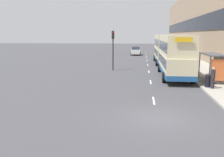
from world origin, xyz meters
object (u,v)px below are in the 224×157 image
at_px(traffic_light_far_kerb, 113,44).
at_px(car_0, 136,51).
at_px(pedestrian_1, 213,78).
at_px(double_decker_bus_ahead, 164,48).
at_px(pedestrian_at_shelter, 223,71).
at_px(litter_bin, 208,81).
at_px(double_decker_bus_near, 175,55).
at_px(bus_shelter, 215,62).

bearing_deg(traffic_light_far_kerb, car_0, 84.74).
xyz_separation_m(pedestrian_1, traffic_light_far_kerb, (-9.15, 10.26, 2.25)).
height_order(double_decker_bus_ahead, pedestrian_at_shelter, double_decker_bus_ahead).
distance_m(pedestrian_at_shelter, litter_bin, 3.98).
xyz_separation_m(double_decker_bus_ahead, car_0, (-4.72, 15.42, -1.39)).
bearing_deg(double_decker_bus_near, litter_bin, -68.96).
xyz_separation_m(bus_shelter, double_decker_bus_ahead, (-3.28, 15.12, 0.41)).
xyz_separation_m(double_decker_bus_near, traffic_light_far_kerb, (-6.88, 4.34, 0.97)).
xyz_separation_m(double_decker_bus_ahead, litter_bin, (2.06, -17.86, -1.61)).
xyz_separation_m(pedestrian_1, litter_bin, (-0.20, 0.53, -0.34)).
height_order(double_decker_bus_near, double_decker_bus_ahead, same).
bearing_deg(double_decker_bus_ahead, bus_shelter, -77.76).
height_order(car_0, pedestrian_at_shelter, car_0).
distance_m(bus_shelter, pedestrian_at_shelter, 1.42).
distance_m(bus_shelter, pedestrian_1, 3.53).
relative_size(double_decker_bus_near, car_0, 2.48).
relative_size(double_decker_bus_ahead, traffic_light_far_kerb, 2.16).
bearing_deg(litter_bin, pedestrian_1, -69.52).
distance_m(bus_shelter, traffic_light_far_kerb, 12.42).
bearing_deg(traffic_light_far_kerb, litter_bin, -47.41).
distance_m(car_0, pedestrian_at_shelter, 31.26).
xyz_separation_m(car_0, pedestrian_at_shelter, (8.94, -29.95, 0.09)).
height_order(pedestrian_at_shelter, pedestrian_1, pedestrian_1).
relative_size(bus_shelter, car_0, 0.98).
bearing_deg(double_decker_bus_ahead, pedestrian_at_shelter, -73.84).
height_order(bus_shelter, car_0, bus_shelter).
bearing_deg(double_decker_bus_near, traffic_light_far_kerb, 147.72).
height_order(pedestrian_at_shelter, traffic_light_far_kerb, traffic_light_far_kerb).
bearing_deg(double_decker_bus_ahead, car_0, 107.04).
bearing_deg(bus_shelter, double_decker_bus_ahead, 102.24).
height_order(double_decker_bus_near, pedestrian_at_shelter, double_decker_bus_near).
relative_size(bus_shelter, double_decker_bus_near, 0.40).
bearing_deg(traffic_light_far_kerb, bus_shelter, -34.52).
bearing_deg(car_0, pedestrian_at_shelter, 106.61).
relative_size(double_decker_bus_near, litter_bin, 10.07).
bearing_deg(pedestrian_at_shelter, traffic_light_far_kerb, 150.00).
bearing_deg(litter_bin, double_decker_bus_ahead, 96.57).
distance_m(bus_shelter, double_decker_bus_ahead, 15.48).
bearing_deg(traffic_light_far_kerb, double_decker_bus_near, -32.28).
distance_m(pedestrian_1, traffic_light_far_kerb, 13.93).
relative_size(double_decker_bus_ahead, pedestrian_1, 6.15).
xyz_separation_m(double_decker_bus_ahead, pedestrian_at_shelter, (4.21, -14.53, -1.30)).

